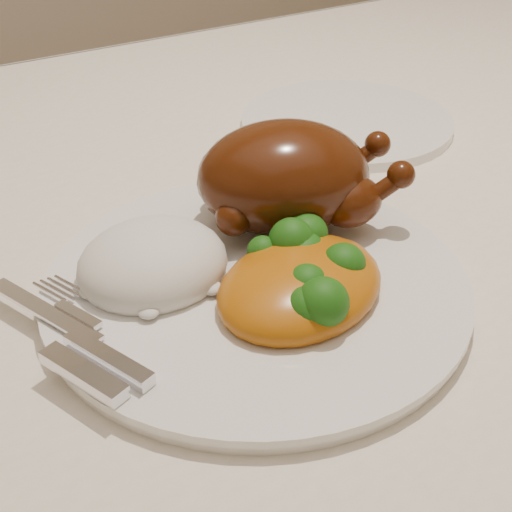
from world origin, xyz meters
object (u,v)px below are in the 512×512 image
dinner_plate (256,286)px  roast_chicken (289,177)px  side_plate (346,121)px  dining_table (308,286)px

dinner_plate → roast_chicken: size_ratio=1.65×
side_plate → roast_chicken: 0.24m
dinner_plate → dining_table: bearing=39.1°
dining_table → dinner_plate: dinner_plate is taller
dining_table → side_plate: side_plate is taller
dinner_plate → roast_chicken: (0.06, 0.05, 0.05)m
dining_table → roast_chicken: 0.17m
dining_table → dinner_plate: bearing=-140.9°
dining_table → roast_chicken: (-0.06, -0.05, 0.16)m
side_plate → roast_chicken: bearing=-139.5°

